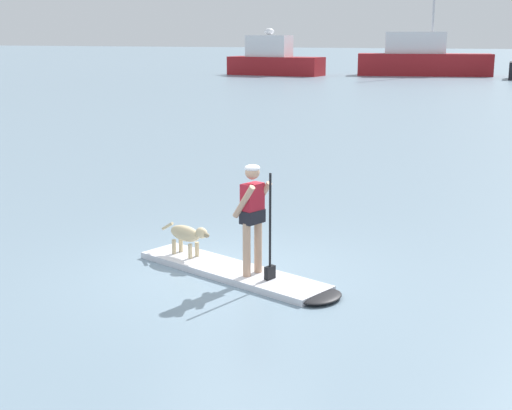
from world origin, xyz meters
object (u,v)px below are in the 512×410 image
moored_boat_outer (274,60)px  paddleboard (242,274)px  dog (187,235)px  moored_boat_center (422,59)px  person_paddler (253,212)px

moored_boat_outer → paddleboard: bearing=-69.1°
dog → moored_boat_center: (-6.75, 58.55, 1.05)m
dog → moored_boat_outer: bearing=110.0°
paddleboard → dog: 1.29m
moored_boat_center → dog: bearing=-83.4°
moored_boat_center → person_paddler: bearing=-82.2°
moored_boat_outer → moored_boat_center: bearing=18.8°
paddleboard → moored_boat_outer: 58.41m
paddleboard → person_paddler: size_ratio=2.22×
paddleboard → moored_boat_center: size_ratio=0.30×
paddleboard → dog: bearing=161.2°
person_paddler → dog: (-1.38, 0.47, -0.62)m
person_paddler → moored_boat_outer: moored_boat_outer is taller
person_paddler → moored_boat_outer: (-21.04, 54.63, 0.29)m
paddleboard → moored_boat_outer: bearing=110.9°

